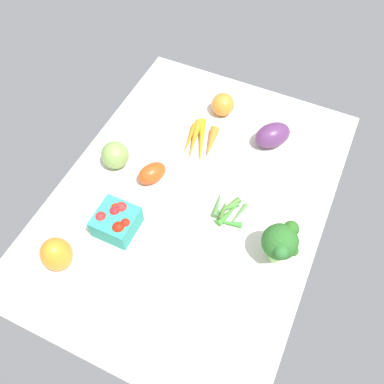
{
  "coord_description": "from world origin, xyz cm",
  "views": [
    {
      "loc": [
        -60.89,
        -28.2,
        104.07
      ],
      "look_at": [
        0.0,
        0.0,
        4.0
      ],
      "focal_mm": 38.87,
      "sensor_mm": 36.0,
      "label": 1
    }
  ],
  "objects_px": {
    "heirloom_tomato_orange": "(223,104)",
    "berry_basket": "(116,221)",
    "eggplant": "(273,135)",
    "okra_pile": "(226,211)",
    "carrot_bunch": "(200,141)",
    "roma_tomato": "(152,173)",
    "bell_pepper_orange": "(57,254)",
    "heirloom_tomato_green": "(115,155)",
    "broccoli_head": "(281,242)"
  },
  "relations": [
    {
      "from": "berry_basket",
      "to": "broccoli_head",
      "type": "bearing_deg",
      "value": -76.91
    },
    {
      "from": "berry_basket",
      "to": "eggplant",
      "type": "bearing_deg",
      "value": -31.21
    },
    {
      "from": "bell_pepper_orange",
      "to": "heirloom_tomato_green",
      "type": "height_order",
      "value": "bell_pepper_orange"
    },
    {
      "from": "bell_pepper_orange",
      "to": "heirloom_tomato_orange",
      "type": "bearing_deg",
      "value": -14.37
    },
    {
      "from": "roma_tomato",
      "to": "carrot_bunch",
      "type": "distance_m",
      "value": 0.2
    },
    {
      "from": "berry_basket",
      "to": "heirloom_tomato_orange",
      "type": "bearing_deg",
      "value": -9.89
    },
    {
      "from": "bell_pepper_orange",
      "to": "berry_basket",
      "type": "xyz_separation_m",
      "value": [
        0.15,
        -0.08,
        -0.01
      ]
    },
    {
      "from": "broccoli_head",
      "to": "heirloom_tomato_green",
      "type": "height_order",
      "value": "broccoli_head"
    },
    {
      "from": "heirloom_tomato_green",
      "to": "heirloom_tomato_orange",
      "type": "height_order",
      "value": "heirloom_tomato_green"
    },
    {
      "from": "broccoli_head",
      "to": "heirloom_tomato_orange",
      "type": "bearing_deg",
      "value": 37.52
    },
    {
      "from": "berry_basket",
      "to": "okra_pile",
      "type": "xyz_separation_m",
      "value": [
        0.17,
        -0.25,
        -0.03
      ]
    },
    {
      "from": "heirloom_tomato_green",
      "to": "broccoli_head",
      "type": "bearing_deg",
      "value": -99.92
    },
    {
      "from": "heirloom_tomato_green",
      "to": "carrot_bunch",
      "type": "height_order",
      "value": "heirloom_tomato_green"
    },
    {
      "from": "carrot_bunch",
      "to": "berry_basket",
      "type": "bearing_deg",
      "value": 167.74
    },
    {
      "from": "roma_tomato",
      "to": "heirloom_tomato_orange",
      "type": "relative_size",
      "value": 1.19
    },
    {
      "from": "heirloom_tomato_orange",
      "to": "carrot_bunch",
      "type": "xyz_separation_m",
      "value": [
        -0.16,
        0.01,
        -0.03
      ]
    },
    {
      "from": "eggplant",
      "to": "berry_basket",
      "type": "bearing_deg",
      "value": 10.65
    },
    {
      "from": "roma_tomato",
      "to": "eggplant",
      "type": "distance_m",
      "value": 0.4
    },
    {
      "from": "heirloom_tomato_orange",
      "to": "berry_basket",
      "type": "bearing_deg",
      "value": 170.11
    },
    {
      "from": "roma_tomato",
      "to": "heirloom_tomato_orange",
      "type": "bearing_deg",
      "value": -165.47
    },
    {
      "from": "eggplant",
      "to": "carrot_bunch",
      "type": "distance_m",
      "value": 0.23
    },
    {
      "from": "okra_pile",
      "to": "heirloom_tomato_green",
      "type": "xyz_separation_m",
      "value": [
        0.02,
        0.37,
        0.03
      ]
    },
    {
      "from": "bell_pepper_orange",
      "to": "berry_basket",
      "type": "relative_size",
      "value": 0.95
    },
    {
      "from": "eggplant",
      "to": "okra_pile",
      "type": "relative_size",
      "value": 1.03
    },
    {
      "from": "heirloom_tomato_orange",
      "to": "carrot_bunch",
      "type": "distance_m",
      "value": 0.16
    },
    {
      "from": "berry_basket",
      "to": "broccoli_head",
      "type": "height_order",
      "value": "broccoli_head"
    },
    {
      "from": "heirloom_tomato_green",
      "to": "berry_basket",
      "type": "bearing_deg",
      "value": -148.63
    },
    {
      "from": "roma_tomato",
      "to": "carrot_bunch",
      "type": "bearing_deg",
      "value": -172.96
    },
    {
      "from": "okra_pile",
      "to": "broccoli_head",
      "type": "relative_size",
      "value": 0.84
    },
    {
      "from": "berry_basket",
      "to": "roma_tomato",
      "type": "bearing_deg",
      "value": -2.69
    },
    {
      "from": "roma_tomato",
      "to": "okra_pile",
      "type": "bearing_deg",
      "value": 114.24
    },
    {
      "from": "okra_pile",
      "to": "carrot_bunch",
      "type": "height_order",
      "value": "carrot_bunch"
    },
    {
      "from": "roma_tomato",
      "to": "berry_basket",
      "type": "bearing_deg",
      "value": 25.56
    },
    {
      "from": "heirloom_tomato_green",
      "to": "heirloom_tomato_orange",
      "type": "relative_size",
      "value": 1.11
    },
    {
      "from": "roma_tomato",
      "to": "heirloom_tomato_green",
      "type": "relative_size",
      "value": 1.08
    },
    {
      "from": "okra_pile",
      "to": "heirloom_tomato_orange",
      "type": "distance_m",
      "value": 0.4
    },
    {
      "from": "roma_tomato",
      "to": "broccoli_head",
      "type": "distance_m",
      "value": 0.43
    },
    {
      "from": "carrot_bunch",
      "to": "heirloom_tomato_green",
      "type": "bearing_deg",
      "value": 132.39
    },
    {
      "from": "bell_pepper_orange",
      "to": "carrot_bunch",
      "type": "distance_m",
      "value": 0.56
    },
    {
      "from": "okra_pile",
      "to": "berry_basket",
      "type": "bearing_deg",
      "value": 124.04
    },
    {
      "from": "roma_tomato",
      "to": "heirloom_tomato_orange",
      "type": "height_order",
      "value": "heirloom_tomato_orange"
    },
    {
      "from": "roma_tomato",
      "to": "carrot_bunch",
      "type": "xyz_separation_m",
      "value": [
        0.19,
        -0.07,
        -0.02
      ]
    },
    {
      "from": "okra_pile",
      "to": "heirloom_tomato_orange",
      "type": "relative_size",
      "value": 1.49
    },
    {
      "from": "berry_basket",
      "to": "broccoli_head",
      "type": "relative_size",
      "value": 0.8
    },
    {
      "from": "eggplant",
      "to": "carrot_bunch",
      "type": "bearing_deg",
      "value": -23.08
    },
    {
      "from": "berry_basket",
      "to": "carrot_bunch",
      "type": "bearing_deg",
      "value": -12.26
    },
    {
      "from": "berry_basket",
      "to": "heirloom_tomato_orange",
      "type": "xyz_separation_m",
      "value": [
        0.53,
        -0.09,
        0.0
      ]
    },
    {
      "from": "bell_pepper_orange",
      "to": "heirloom_tomato_green",
      "type": "bearing_deg",
      "value": 5.81
    },
    {
      "from": "bell_pepper_orange",
      "to": "okra_pile",
      "type": "xyz_separation_m",
      "value": [
        0.33,
        -0.34,
        -0.04
      ]
    },
    {
      "from": "bell_pepper_orange",
      "to": "roma_tomato",
      "type": "bearing_deg",
      "value": -15.01
    }
  ]
}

